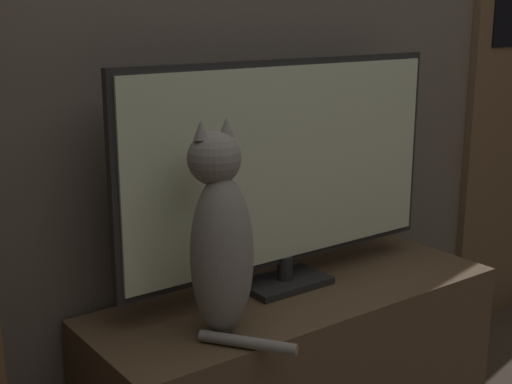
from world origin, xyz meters
name	(u,v)px	position (x,y,z in m)	size (l,w,h in m)	color
tv_stand	(297,369)	(0.00, 0.97, 0.24)	(1.21, 0.43, 0.48)	brown
tv	(285,169)	(0.00, 1.03, 0.82)	(1.04, 0.15, 0.64)	black
cat	(220,240)	(-0.31, 0.88, 0.71)	(0.16, 0.30, 0.52)	gray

